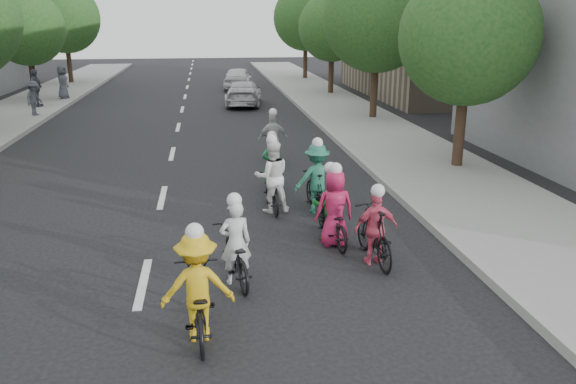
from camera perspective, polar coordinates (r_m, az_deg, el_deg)
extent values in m
plane|color=black|center=(10.33, -14.50, -8.94)|extent=(120.00, 120.00, 0.00)
cube|color=gray|center=(20.86, 10.87, 4.76)|extent=(4.00, 80.00, 0.15)
cube|color=#999993|center=(20.30, 5.64, 4.69)|extent=(0.18, 80.00, 0.18)
cube|color=gray|center=(36.37, 16.29, 15.82)|extent=(10.00, 14.00, 8.00)
cylinder|color=black|center=(34.71, -24.43, 10.20)|extent=(0.32, 0.32, 2.27)
sphere|color=#184A1C|center=(34.55, -25.03, 14.86)|extent=(4.00, 4.00, 4.00)
cylinder|color=black|center=(43.40, -21.30, 11.81)|extent=(0.32, 0.32, 2.48)
sphere|color=#184A1C|center=(43.28, -21.78, 16.12)|extent=(4.80, 4.80, 4.80)
cylinder|color=black|center=(17.86, 17.02, 5.74)|extent=(0.32, 0.32, 2.27)
sphere|color=#184A1C|center=(17.56, 17.85, 14.84)|extent=(4.00, 4.00, 4.00)
cylinder|color=black|center=(26.16, 8.71, 9.94)|extent=(0.32, 0.32, 2.48)
sphere|color=#184A1C|center=(25.96, 9.05, 17.14)|extent=(4.80, 4.80, 4.80)
cylinder|color=black|center=(34.83, 4.38, 11.67)|extent=(0.32, 0.32, 2.27)
sphere|color=#184A1C|center=(34.67, 4.49, 16.35)|extent=(4.00, 4.00, 4.00)
cylinder|color=black|center=(43.62, 1.76, 12.96)|extent=(0.32, 0.32, 2.48)
sphere|color=#184A1C|center=(43.50, 1.80, 17.27)|extent=(4.80, 4.80, 4.80)
imported|color=black|center=(9.97, -5.34, -6.44)|extent=(0.89, 1.86, 0.94)
imported|color=silver|center=(9.77, -5.35, -5.14)|extent=(0.60, 0.44, 1.51)
sphere|color=white|center=(9.50, -5.48, -0.83)|extent=(0.26, 0.26, 0.26)
imported|color=black|center=(11.87, 4.11, -2.49)|extent=(0.55, 1.57, 0.93)
imported|color=#16661F|center=(11.69, 4.25, -1.28)|extent=(0.78, 0.63, 1.52)
sphere|color=white|center=(11.46, 4.33, 2.43)|extent=(0.26, 0.26, 0.26)
imported|color=black|center=(8.41, -9.08, -11.18)|extent=(0.72, 1.88, 0.97)
imported|color=gold|center=(8.17, -9.20, -9.50)|extent=(1.07, 0.64, 1.63)
sphere|color=white|center=(7.84, -9.49, -4.04)|extent=(0.26, 0.26, 0.26)
imported|color=black|center=(10.76, 8.74, -4.28)|extent=(0.64, 1.87, 1.10)
imported|color=#E24F6F|center=(10.61, 8.93, -3.66)|extent=(0.86, 0.40, 1.43)
sphere|color=white|center=(10.38, 9.12, 0.12)|extent=(0.26, 0.26, 0.26)
imported|color=black|center=(11.57, 4.61, -3.12)|extent=(0.72, 1.74, 0.89)
imported|color=#B61D4B|center=(11.37, 4.76, -1.63)|extent=(0.81, 0.56, 1.60)
sphere|color=white|center=(11.13, 4.87, 2.35)|extent=(0.26, 0.26, 0.26)
imported|color=black|center=(15.09, -1.65, 1.82)|extent=(0.45, 1.52, 0.91)
imported|color=#238049|center=(14.92, -1.61, 2.81)|extent=(0.55, 0.37, 1.50)
sphere|color=white|center=(14.75, -1.64, 5.71)|extent=(0.26, 0.26, 0.26)
imported|color=black|center=(13.55, -1.66, -0.08)|extent=(0.65, 1.67, 0.86)
imported|color=white|center=(13.33, -1.63, 1.58)|extent=(0.87, 0.70, 1.74)
sphere|color=white|center=(13.12, -1.66, 5.32)|extent=(0.26, 0.26, 0.26)
imported|color=black|center=(13.50, 2.85, 0.11)|extent=(0.61, 1.68, 0.99)
imported|color=#246D52|center=(13.31, 2.96, 1.40)|extent=(1.13, 0.72, 1.67)
sphere|color=white|center=(13.10, 3.02, 5.00)|extent=(0.26, 0.26, 0.26)
imported|color=black|center=(18.00, -1.55, 4.25)|extent=(0.69, 1.66, 0.85)
imported|color=beige|center=(17.82, -1.52, 5.42)|extent=(0.99, 0.48, 1.64)
sphere|color=white|center=(17.66, -1.54, 8.09)|extent=(0.26, 0.26, 0.26)
imported|color=#BBBAC0|center=(30.57, -4.55, 9.98)|extent=(2.30, 4.63, 1.29)
imported|color=white|center=(37.95, -5.09, 11.47)|extent=(2.27, 4.39, 1.43)
imported|color=#474853|center=(28.82, -24.40, 8.67)|extent=(0.87, 1.15, 1.58)
imported|color=#494A55|center=(31.64, -24.27, 9.60)|extent=(0.70, 1.18, 1.89)
imported|color=#4C4F59|center=(34.45, -21.94, 10.31)|extent=(0.72, 0.97, 1.81)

